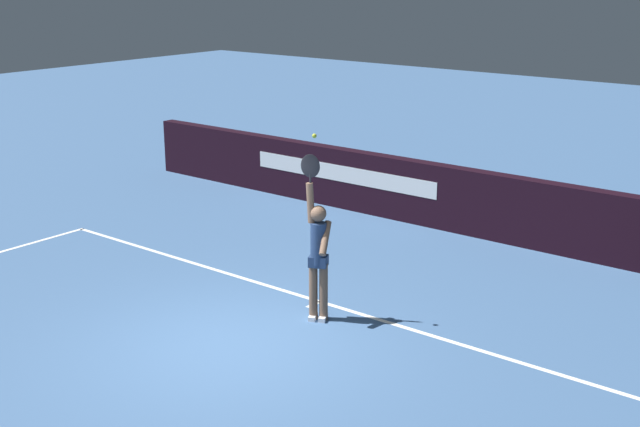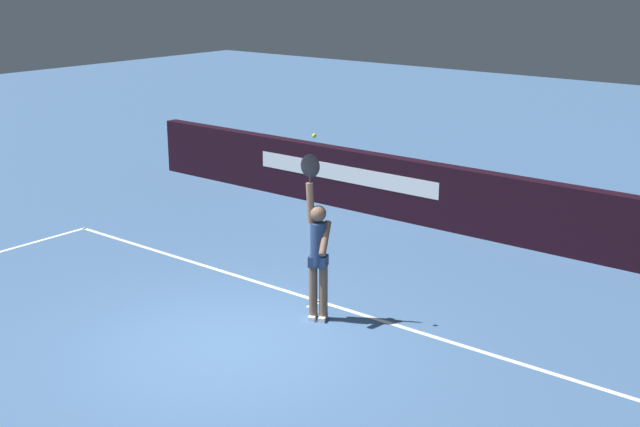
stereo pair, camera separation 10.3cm
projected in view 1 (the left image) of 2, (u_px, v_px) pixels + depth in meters
ground_plane at (230, 345)px, 11.64m from camera, size 60.00×60.00×0.00m
court_lines at (181, 369)px, 10.96m from camera, size 12.22×5.95×0.00m
back_wall at (464, 201)px, 16.38m from camera, size 17.01×0.30×1.29m
tennis_player at (318, 253)px, 12.21m from camera, size 0.51×0.44×2.51m
tennis_ball at (314, 136)px, 11.64m from camera, size 0.06×0.06×0.06m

